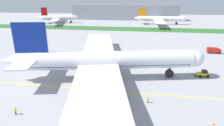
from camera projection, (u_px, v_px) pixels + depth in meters
ground_plane at (91, 84)px, 55.10m from camera, size 600.00×600.00×0.00m
apron_taxi_line at (87, 89)px, 51.65m from camera, size 280.00×0.36×0.01m
grass_median_strip at (126, 29)px, 160.52m from camera, size 320.00×24.00×0.10m
airliner_foreground at (104, 61)px, 56.60m from camera, size 60.39×98.84×17.49m
pushback_tug at (203, 74)px, 60.01m from camera, size 5.50×2.98×2.13m
ground_crew_wingwalker_port at (148, 99)px, 44.43m from camera, size 0.49×0.42×1.60m
ground_crew_marshaller_front at (15, 110)px, 39.78m from camera, size 0.62×0.31×1.77m
traffic_cone_port_wing at (213, 123)px, 36.77m from camera, size 0.36×0.36×0.58m
service_truck_baggage_loader at (103, 39)px, 110.36m from camera, size 5.05×2.90×2.53m
service_truck_fuel_bowser at (214, 50)px, 86.38m from camera, size 5.86×2.66×2.61m
parked_airliner_far_left at (58, 18)px, 199.61m from camera, size 40.95×64.27×16.23m
parked_airliner_far_centre at (159, 19)px, 190.03m from camera, size 51.92×82.75×16.11m
terminal_building at (124, 12)px, 235.83m from camera, size 130.66×20.00×18.00m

